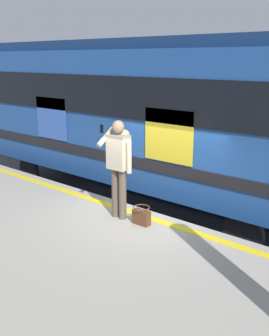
{
  "coord_description": "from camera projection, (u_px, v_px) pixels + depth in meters",
  "views": [
    {
      "loc": [
        -4.53,
        5.71,
        3.86
      ],
      "look_at": [
        0.09,
        0.3,
        1.89
      ],
      "focal_mm": 42.53,
      "sensor_mm": 36.0,
      "label": 1
    }
  ],
  "objects": [
    {
      "name": "safety_line",
      "position": [
        138.0,
        214.0,
        7.56
      ],
      "size": [
        15.57,
        0.16,
        0.01
      ],
      "primitive_type": "cube",
      "color": "yellow",
      "rests_on": "platform"
    },
    {
      "name": "ground_plane",
      "position": [
        148.0,
        256.0,
        8.05
      ],
      "size": [
        24.6,
        24.6,
        0.0
      ],
      "primitive_type": "plane",
      "color": "#3D3D3F"
    },
    {
      "name": "platform",
      "position": [
        48.0,
        285.0,
        6.11
      ],
      "size": [
        15.89,
        4.93,
        0.99
      ],
      "primitive_type": "cube",
      "color": "#9E998E",
      "rests_on": "ground"
    },
    {
      "name": "train_carriage",
      "position": [
        142.0,
        109.0,
        10.19
      ],
      "size": [
        10.73,
        2.92,
        4.12
      ],
      "color": "#1E478C",
      "rests_on": "ground"
    },
    {
      "name": "handbag",
      "position": [
        141.0,
        216.0,
        7.07
      ],
      "size": [
        0.33,
        0.3,
        0.33
      ],
      "color": "#59331E",
      "rests_on": "platform"
    },
    {
      "name": "track_rail_near",
      "position": [
        188.0,
        229.0,
        9.11
      ],
      "size": [
        20.65,
        0.08,
        0.16
      ],
      "primitive_type": "cube",
      "color": "slate",
      "rests_on": "ground"
    },
    {
      "name": "track_rail_far",
      "position": [
        219.0,
        211.0,
        10.16
      ],
      "size": [
        20.65,
        0.08,
        0.16
      ],
      "primitive_type": "cube",
      "color": "slate",
      "rests_on": "ground"
    },
    {
      "name": "passenger",
      "position": [
        119.0,
        161.0,
        7.15
      ],
      "size": [
        0.57,
        0.55,
        1.82
      ],
      "color": "brown",
      "rests_on": "platform"
    }
  ]
}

